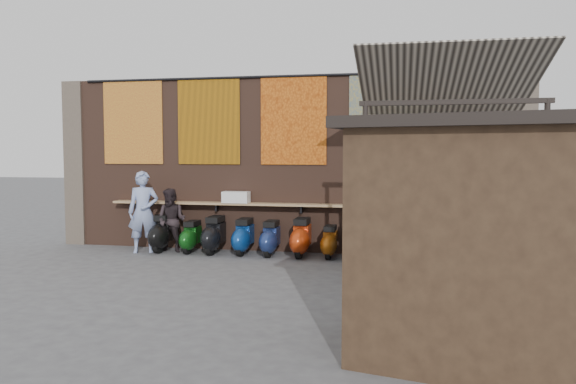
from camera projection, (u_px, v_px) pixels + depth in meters
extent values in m
plane|color=#474749|center=(252.00, 275.00, 10.44)|extent=(70.00, 70.00, 0.00)
cube|color=brown|center=(282.00, 164.00, 12.94)|extent=(10.00, 0.40, 4.00)
cube|color=#4C4238|center=(78.00, 163.00, 13.97)|extent=(0.50, 0.50, 4.00)
cube|color=#4C4238|center=(522.00, 165.00, 11.91)|extent=(0.50, 0.50, 4.00)
cube|color=#9E7A51|center=(279.00, 205.00, 12.64)|extent=(8.00, 0.32, 0.05)
cube|color=white|center=(236.00, 197.00, 12.80)|extent=(0.60, 0.31, 0.26)
cube|color=maroon|center=(133.00, 122.00, 13.37)|extent=(1.50, 0.02, 2.00)
cube|color=orange|center=(209.00, 121.00, 12.99)|extent=(1.50, 0.02, 2.00)
cube|color=orange|center=(293.00, 120.00, 12.59)|extent=(1.50, 0.02, 2.00)
cube|color=#234C83|center=(384.00, 119.00, 12.20)|extent=(1.50, 0.02, 2.00)
cylinder|color=black|center=(280.00, 76.00, 12.57)|extent=(9.50, 0.06, 0.06)
imported|color=#8A9BC9|center=(143.00, 212.00, 12.73)|extent=(0.79, 0.67, 1.85)
imported|color=black|center=(171.00, 220.00, 12.76)|extent=(0.76, 0.62, 1.46)
imported|color=black|center=(384.00, 228.00, 10.63)|extent=(1.00, 0.44, 1.69)
imported|color=#5E5D62|center=(523.00, 239.00, 9.39)|extent=(1.23, 0.96, 1.67)
imported|color=#807051|center=(367.00, 222.00, 10.99)|extent=(1.05, 1.03, 1.83)
cube|color=black|center=(470.00, 246.00, 6.12)|extent=(2.67, 2.23, 2.53)
cube|color=black|center=(473.00, 124.00, 6.03)|extent=(3.00, 2.55, 0.12)
cube|color=gold|center=(480.00, 189.00, 6.91)|extent=(1.18, 0.31, 0.50)
cube|color=#473321|center=(478.00, 262.00, 6.97)|extent=(1.91, 0.53, 0.06)
cube|color=beige|center=(447.00, 83.00, 10.38)|extent=(3.20, 3.28, 0.97)
cube|color=#33261C|center=(441.00, 73.00, 11.90)|extent=(3.30, 0.08, 0.12)
cube|color=black|center=(454.00, 102.00, 8.94)|extent=(3.00, 0.08, 0.08)
cylinder|color=black|center=(364.00, 196.00, 9.33)|extent=(0.09, 0.09, 3.10)
cylinder|color=black|center=(544.00, 199.00, 8.77)|extent=(0.09, 0.09, 3.10)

